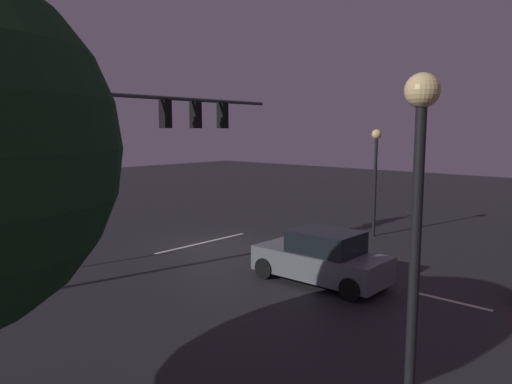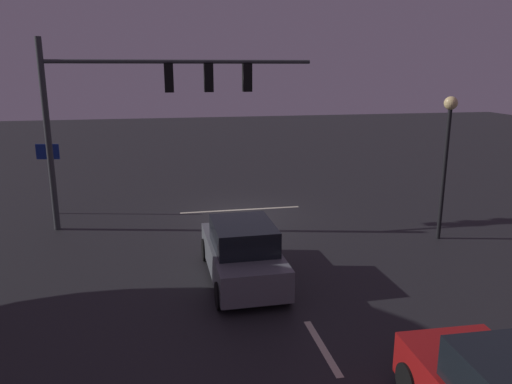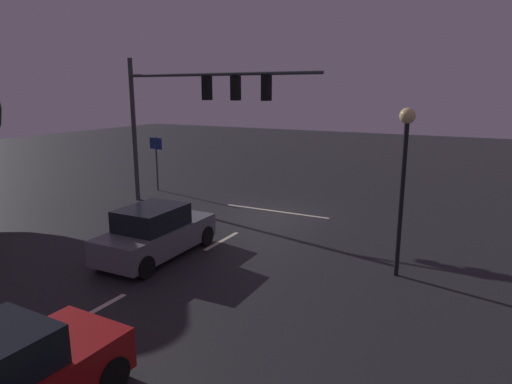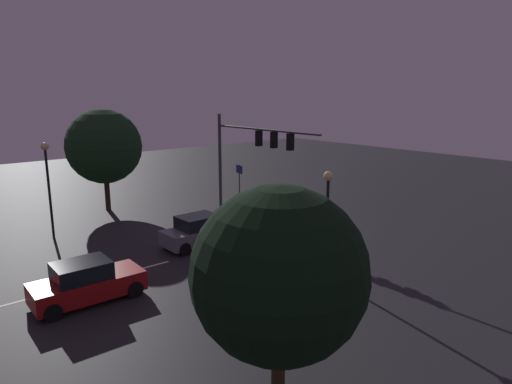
{
  "view_description": "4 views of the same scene",
  "coord_description": "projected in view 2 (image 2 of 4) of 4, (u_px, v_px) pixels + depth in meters",
  "views": [
    {
      "loc": [
        13.43,
        14.61,
        4.83
      ],
      "look_at": [
        0.19,
        2.66,
        2.51
      ],
      "focal_mm": 33.54,
      "sensor_mm": 36.0,
      "label": 1
    },
    {
      "loc": [
        3.19,
        18.91,
        5.78
      ],
      "look_at": [
        0.1,
        3.25,
        1.73
      ],
      "focal_mm": 34.62,
      "sensor_mm": 36.0,
      "label": 2
    },
    {
      "loc": [
        -8.24,
        17.03,
        5.33
      ],
      "look_at": [
        -0.9,
        3.05,
        1.72
      ],
      "focal_mm": 31.43,
      "sensor_mm": 36.0,
      "label": 3
    },
    {
      "loc": [
        -19.04,
        19.29,
        8.26
      ],
      "look_at": [
        0.88,
        2.43,
        2.48
      ],
      "focal_mm": 31.72,
      "sensor_mm": 36.0,
      "label": 4
    }
  ],
  "objects": [
    {
      "name": "street_lamp_left_kerb",
      "position": [
        447.0,
        140.0,
        16.31
      ],
      "size": [
        0.44,
        0.44,
        4.87
      ],
      "color": "black",
      "rests_on": "ground_plane"
    },
    {
      "name": "route_sign",
      "position": [
        49.0,
        163.0,
        19.54
      ],
      "size": [
        0.9,
        0.21,
        2.89
      ],
      "color": "#383A3D",
      "rests_on": "ground_plane"
    },
    {
      "name": "lane_dash_mid",
      "position": [
        322.0,
        347.0,
        10.49
      ],
      "size": [
        0.16,
        2.2,
        0.01
      ],
      "primitive_type": "cube",
      "rotation": [
        0.0,
        0.0,
        1.57
      ],
      "color": "beige",
      "rests_on": "ground_plane"
    },
    {
      "name": "stop_bar",
      "position": [
        241.0,
        210.0,
        20.56
      ],
      "size": [
        5.0,
        0.16,
        0.01
      ],
      "primitive_type": "cube",
      "color": "beige",
      "rests_on": "ground_plane"
    },
    {
      "name": "lane_dash_far",
      "position": [
        263.0,
        248.0,
        16.2
      ],
      "size": [
        0.16,
        2.2,
        0.01
      ],
      "primitive_type": "cube",
      "rotation": [
        0.0,
        0.0,
        1.57
      ],
      "color": "beige",
      "rests_on": "ground_plane"
    },
    {
      "name": "traffic_signal_assembly",
      "position": [
        148.0,
        95.0,
        17.59
      ],
      "size": [
        9.58,
        0.47,
        6.78
      ],
      "color": "#383A3D",
      "rests_on": "ground_plane"
    },
    {
      "name": "car_approaching",
      "position": [
        242.0,
        253.0,
        13.64
      ],
      "size": [
        1.95,
        4.39,
        1.7
      ],
      "color": "slate",
      "rests_on": "ground_plane"
    },
    {
      "name": "ground_plane",
      "position": [
        243.0,
        214.0,
        20.0
      ],
      "size": [
        80.0,
        80.0,
        0.0
      ],
      "primitive_type": "plane",
      "color": "#232326"
    }
  ]
}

